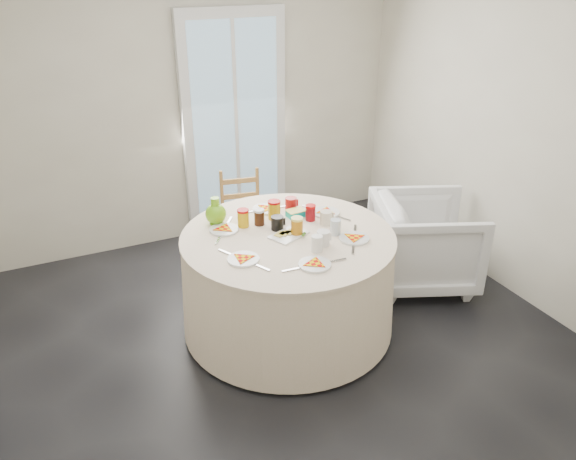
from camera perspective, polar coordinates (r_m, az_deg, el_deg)
name	(u,v)px	position (r m, az deg, el deg)	size (l,w,h in m)	color
floor	(285,346)	(4.07, -0.34, -11.71)	(4.00, 4.00, 0.00)	black
wall_back	(190,103)	(5.23, -9.95, 12.63)	(4.00, 0.02, 2.60)	#BCB5A3
wall_right	(527,133)	(4.59, 23.14, 9.02)	(0.02, 4.00, 2.60)	#BCB5A3
glass_door	(235,126)	(5.36, -5.42, 10.47)	(1.00, 0.08, 2.10)	silver
table	(288,283)	(4.05, 0.00, -5.39)	(1.53, 1.53, 0.77)	#FADDC6
wooden_chair	(244,213)	(4.90, -4.53, 1.69)	(0.37, 0.35, 0.83)	#A88A42
armchair	(425,240)	(4.73, 13.71, -1.02)	(0.80, 0.74, 0.82)	white
place_settings	(288,234)	(3.86, 0.00, -0.40)	(1.11, 1.11, 0.02)	silver
jar_cluster	(276,216)	(4.00, -1.25, 1.42)	(0.55, 0.27, 0.16)	#A94923
butter_tub	(296,214)	(4.13, 0.79, 1.68)	(0.13, 0.09, 0.05)	#07B4B2
green_pitcher	(216,210)	(4.02, -7.37, 2.06)	(0.15, 0.15, 0.19)	#70BD17
cheese_platter	(289,234)	(3.85, 0.08, -0.45)	(0.26, 0.17, 0.03)	white
mugs_glasses	(308,225)	(3.89, 2.05, 0.50)	(0.66, 0.66, 0.12)	#A7A7A7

